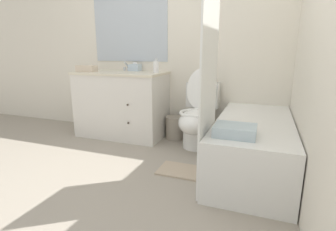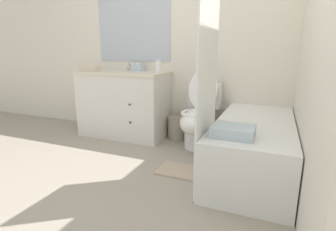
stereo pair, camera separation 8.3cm
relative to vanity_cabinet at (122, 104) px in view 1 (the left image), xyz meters
name	(u,v)px [view 1 (the left image)]	position (x,y,z in m)	size (l,w,h in m)	color
ground_plane	(109,204)	(0.72, -1.47, -0.43)	(14.00, 14.00, 0.00)	gray
wall_back	(182,38)	(0.72, 0.31, 0.82)	(8.00, 0.06, 2.50)	silver
wall_right	(313,31)	(2.04, -0.59, 0.82)	(0.05, 2.76, 2.50)	silver
vanity_cabinet	(122,104)	(0.00, 0.00, 0.00)	(1.14, 0.61, 0.84)	silver
sink_faucet	(128,68)	(0.00, 0.19, 0.45)	(0.14, 0.12, 0.12)	silver
toilet	(197,118)	(1.03, -0.08, -0.08)	(0.39, 0.70, 0.90)	white
bathtub	(253,145)	(1.67, -0.48, -0.18)	(0.67, 1.54, 0.48)	white
shower_curtain	(209,68)	(1.33, -0.93, 0.55)	(0.01, 0.58, 1.94)	white
wastebasket	(175,128)	(0.70, 0.11, -0.28)	(0.24, 0.24, 0.29)	gray
tissue_box	(135,67)	(0.11, 0.19, 0.46)	(0.14, 0.12, 0.11)	silver
soap_dispenser	(156,67)	(0.49, 0.00, 0.49)	(0.07, 0.07, 0.17)	white
hand_towel_folded	(87,69)	(-0.40, -0.15, 0.45)	(0.25, 0.13, 0.08)	beige
bath_towel_folded	(235,130)	(1.55, -1.00, 0.09)	(0.31, 0.24, 0.08)	silver
bath_mat	(184,171)	(1.09, -0.77, -0.42)	(0.47, 0.30, 0.02)	tan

